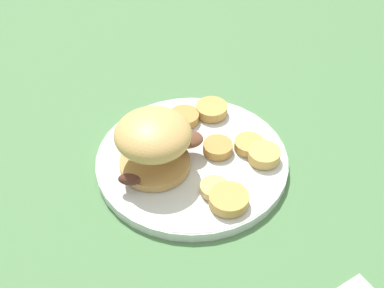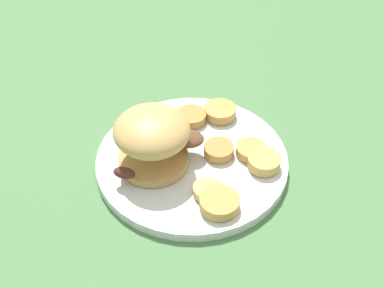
# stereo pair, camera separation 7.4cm
# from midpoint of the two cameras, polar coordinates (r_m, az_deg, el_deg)

# --- Properties ---
(ground_plane) EXTENTS (4.00, 4.00, 0.00)m
(ground_plane) POSITION_cam_midpoint_polar(r_m,az_deg,el_deg) (0.77, -2.75, -2.37)
(ground_plane) COLOR #4C7A47
(dinner_plate) EXTENTS (0.27, 0.27, 0.02)m
(dinner_plate) POSITION_cam_midpoint_polar(r_m,az_deg,el_deg) (0.76, -2.78, -1.90)
(dinner_plate) COLOR silver
(dinner_plate) RESTS_ON ground_plane
(sandwich) EXTENTS (0.10, 0.15, 0.08)m
(sandwich) POSITION_cam_midpoint_polar(r_m,az_deg,el_deg) (0.71, -6.92, 0.34)
(sandwich) COLOR tan
(sandwich) RESTS_ON dinner_plate
(potato_round_0) EXTENTS (0.04, 0.04, 0.01)m
(potato_round_0) POSITION_cam_midpoint_polar(r_m,az_deg,el_deg) (0.76, -0.01, -0.51)
(potato_round_0) COLOR #BC8942
(potato_round_0) RESTS_ON dinner_plate
(potato_round_1) EXTENTS (0.05, 0.05, 0.02)m
(potato_round_1) POSITION_cam_midpoint_polar(r_m,az_deg,el_deg) (0.82, -0.46, 3.59)
(potato_round_1) COLOR tan
(potato_round_1) RESTS_ON dinner_plate
(potato_round_2) EXTENTS (0.04, 0.04, 0.01)m
(potato_round_2) POSITION_cam_midpoint_polar(r_m,az_deg,el_deg) (0.76, 3.37, -0.19)
(potato_round_2) COLOR tan
(potato_round_2) RESTS_ON dinner_plate
(potato_round_3) EXTENTS (0.05, 0.05, 0.02)m
(potato_round_3) POSITION_cam_midpoint_polar(r_m,az_deg,el_deg) (0.75, 4.92, -1.31)
(potato_round_3) COLOR tan
(potato_round_3) RESTS_ON dinner_plate
(potato_round_4) EXTENTS (0.04, 0.04, 0.01)m
(potato_round_4) POSITION_cam_midpoint_polar(r_m,az_deg,el_deg) (0.70, -0.61, -4.89)
(potato_round_4) COLOR #DBB766
(potato_round_4) RESTS_ON dinner_plate
(potato_round_5) EXTENTS (0.05, 0.05, 0.01)m
(potato_round_5) POSITION_cam_midpoint_polar(r_m,az_deg,el_deg) (0.69, 0.88, -6.09)
(potato_round_5) COLOR tan
(potato_round_5) RESTS_ON dinner_plate
(potato_round_6) EXTENTS (0.04, 0.04, 0.01)m
(potato_round_6) POSITION_cam_midpoint_polar(r_m,az_deg,el_deg) (0.81, -3.44, 2.78)
(potato_round_6) COLOR #BC8942
(potato_round_6) RESTS_ON dinner_plate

